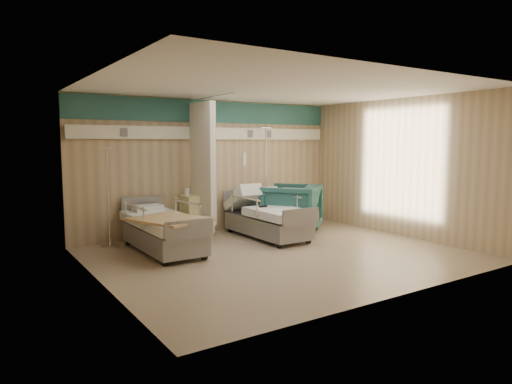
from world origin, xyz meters
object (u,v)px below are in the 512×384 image
(iv_stand_right, at_px, (266,208))
(bed_left, at_px, (164,234))
(iv_stand_left, at_px, (109,227))
(bed_right, at_px, (267,222))
(bedside_cabinet, at_px, (196,216))
(visitor_armchair, at_px, (291,208))

(iv_stand_right, bearing_deg, bed_left, -163.01)
(bed_left, relative_size, iv_stand_left, 1.18)
(bed_right, distance_m, iv_stand_right, 1.00)
(bed_left, height_order, bedside_cabinet, bedside_cabinet)
(visitor_armchair, height_order, iv_stand_right, iv_stand_right)
(iv_stand_right, bearing_deg, iv_stand_left, 178.76)
(bedside_cabinet, distance_m, iv_stand_left, 1.74)
(visitor_armchair, height_order, iv_stand_left, iv_stand_left)
(bed_right, distance_m, bed_left, 2.20)
(bedside_cabinet, relative_size, visitor_armchair, 0.75)
(visitor_armchair, distance_m, iv_stand_left, 3.72)
(visitor_armchair, relative_size, iv_stand_right, 0.51)
(bed_right, xyz_separation_m, visitor_armchair, (0.76, 0.19, 0.20))
(iv_stand_left, bearing_deg, bed_left, -52.98)
(iv_stand_right, bearing_deg, bed_right, -122.48)
(bed_left, relative_size, iv_stand_right, 0.96)
(visitor_armchair, bearing_deg, iv_stand_left, -48.41)
(bed_left, distance_m, visitor_armchair, 2.97)
(iv_stand_right, distance_m, iv_stand_left, 3.42)
(bedside_cabinet, bearing_deg, visitor_armchair, -20.41)
(bedside_cabinet, height_order, visitor_armchair, visitor_armchair)
(bedside_cabinet, bearing_deg, bed_left, -139.40)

